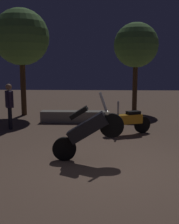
# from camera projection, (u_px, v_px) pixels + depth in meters

# --- Properties ---
(ground_plane) EXTENTS (40.00, 40.00, 0.00)m
(ground_plane) POSITION_uv_depth(u_px,v_px,m) (110.00, 167.00, 5.94)
(ground_plane) COLOR brown
(motorcycle_black_foreground) EXTENTS (1.66, 0.34, 1.63)m
(motorcycle_black_foreground) POSITION_uv_depth(u_px,v_px,m) (87.00, 130.00, 6.21)
(motorcycle_black_foreground) COLOR black
(motorcycle_black_foreground) RESTS_ON ground_plane
(motorcycle_orange_parked_left) EXTENTS (1.57, 0.73, 1.11)m
(motorcycle_orange_parked_left) POSITION_uv_depth(u_px,v_px,m) (128.00, 121.00, 8.77)
(motorcycle_orange_parked_left) COLOR black
(motorcycle_orange_parked_left) RESTS_ON ground_plane
(person_rider_beside) EXTENTS (0.37, 0.63, 1.60)m
(person_rider_beside) POSITION_uv_depth(u_px,v_px,m) (9.00, 102.00, 9.48)
(person_rider_beside) COLOR black
(person_rider_beside) RESTS_ON ground_plane
(tree_left_bg) EXTENTS (2.17, 2.17, 4.32)m
(tree_left_bg) POSITION_uv_depth(u_px,v_px,m) (136.00, 46.00, 13.17)
(tree_left_bg) COLOR #4C331E
(tree_left_bg) RESTS_ON ground_plane
(tree_center_bg) EXTENTS (2.46, 2.46, 4.71)m
(tree_center_bg) POSITION_uv_depth(u_px,v_px,m) (21.00, 38.00, 11.86)
(tree_center_bg) COLOR #4C331E
(tree_center_bg) RESTS_ON ground_plane
(planter_wall_low) EXTENTS (2.64, 0.50, 0.45)m
(planter_wall_low) POSITION_uv_depth(u_px,v_px,m) (74.00, 117.00, 10.75)
(planter_wall_low) COLOR gray
(planter_wall_low) RESTS_ON ground_plane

